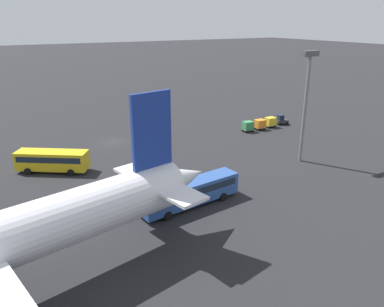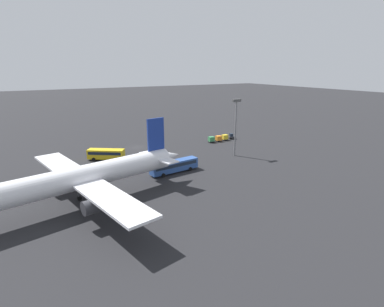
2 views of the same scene
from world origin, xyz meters
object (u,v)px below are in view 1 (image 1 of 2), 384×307
shuttle_bus_near (52,159)px  cargo_cart_yellow (271,122)px  baggage_tug (282,120)px  worker_person (135,130)px  cargo_cart_green (248,126)px  shuttle_bus_far (190,192)px  cargo_cart_orange (260,124)px

shuttle_bus_near → cargo_cart_yellow: (-43.32, -2.61, -0.67)m
shuttle_bus_near → baggage_tug: (-46.79, -3.08, -0.92)m
cargo_cart_yellow → baggage_tug: bearing=-172.2°
worker_person → cargo_cart_yellow: (-26.15, 8.81, 0.32)m
baggage_tug → cargo_cart_yellow: 3.51m
cargo_cart_green → cargo_cart_yellow: bearing=-177.4°
cargo_cart_yellow → shuttle_bus_far: bearing=34.9°
baggage_tug → cargo_cart_yellow: (3.46, 0.48, 0.25)m
baggage_tug → cargo_cart_yellow: baggage_tug is taller
worker_person → shuttle_bus_far: bearing=80.6°
cargo_cart_orange → cargo_cart_green: same height
baggage_tug → worker_person: (29.62, -8.34, -0.07)m
shuttle_bus_near → cargo_cart_green: bearing=-142.4°
shuttle_bus_near → cargo_cart_orange: 40.38m
shuttle_bus_near → shuttle_bus_far: size_ratio=0.77×
baggage_tug → cargo_cart_green: bearing=18.1°
shuttle_bus_near → cargo_cart_yellow: bearing=-142.6°
shuttle_bus_far → cargo_cart_green: shuttle_bus_far is taller
shuttle_bus_near → cargo_cart_orange: bearing=-142.8°
shuttle_bus_far → cargo_cart_green: 33.08m
shuttle_bus_near → cargo_cart_yellow: size_ratio=4.81×
shuttle_bus_far → worker_person: size_ratio=7.52×
shuttle_bus_far → shuttle_bus_near: bearing=-64.1°
baggage_tug → cargo_cart_green: 9.53m
worker_person → cargo_cart_orange: 24.88m
shuttle_bus_near → shuttle_bus_far: shuttle_bus_near is taller
shuttle_bus_near → baggage_tug: bearing=-142.2°
baggage_tug → worker_person: 30.77m
shuttle_bus_far → baggage_tug: 41.18m
shuttle_bus_far → worker_person: 30.99m
shuttle_bus_near → baggage_tug: 46.90m
shuttle_bus_near → cargo_cart_orange: shuttle_bus_near is taller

